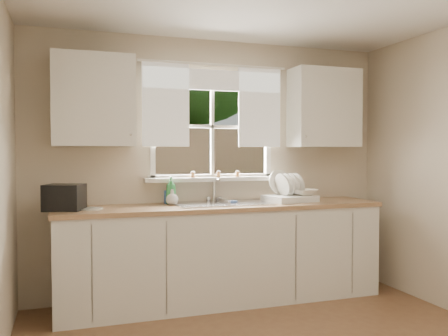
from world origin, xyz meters
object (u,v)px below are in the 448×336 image
object	(u,v)px
black_appliance	(64,197)
cup	(65,206)
soap_bottle_a	(171,191)
dish_rack	(289,194)

from	to	relation	value
black_appliance	cup	bearing A→B (deg)	-69.78
cup	black_appliance	distance (m)	0.09
soap_bottle_a	black_appliance	distance (m)	0.95
cup	soap_bottle_a	bearing A→B (deg)	12.38
dish_rack	black_appliance	distance (m)	2.10
dish_rack	black_appliance	world-z (taller)	dish_rack
cup	dish_rack	bearing A→B (deg)	1.81
dish_rack	cup	xyz separation A→B (m)	(-2.10, -0.10, -0.02)
dish_rack	soap_bottle_a	bearing A→B (deg)	174.04
dish_rack	cup	bearing A→B (deg)	-177.21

